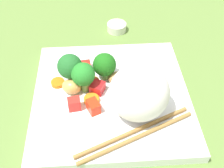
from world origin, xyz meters
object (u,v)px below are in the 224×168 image
at_px(carrot_slice_0, 93,82).
at_px(square_plate, 111,96).
at_px(rice_mound, 139,93).
at_px(broccoli_floret_0, 83,75).
at_px(sauce_cup, 117,27).
at_px(chopstick_pair, 136,134).

bearing_deg(carrot_slice_0, square_plate, -131.88).
relative_size(rice_mound, broccoli_floret_0, 1.62).
distance_m(broccoli_floret_0, sauce_cup, 0.23).
xyz_separation_m(chopstick_pair, sauce_cup, (0.31, -0.01, -0.01)).
distance_m(square_plate, chopstick_pair, 0.10).
height_order(square_plate, chopstick_pair, chopstick_pair).
bearing_deg(sauce_cup, carrot_slice_0, 159.53).
distance_m(square_plate, rice_mound, 0.08).
distance_m(rice_mound, broccoli_floret_0, 0.10).
bearing_deg(square_plate, broccoli_floret_0, 74.61).
xyz_separation_m(rice_mound, carrot_slice_0, (0.08, 0.07, -0.04)).
distance_m(rice_mound, sauce_cup, 0.27).
height_order(square_plate, rice_mound, rice_mound).
bearing_deg(rice_mound, square_plate, 39.59).
bearing_deg(broccoli_floret_0, chopstick_pair, -145.93).
height_order(carrot_slice_0, chopstick_pair, same).
height_order(carrot_slice_0, sauce_cup, carrot_slice_0).
height_order(rice_mound, carrot_slice_0, rice_mound).
bearing_deg(sauce_cup, square_plate, 169.73).
distance_m(square_plate, broccoli_floret_0, 0.07).
bearing_deg(chopstick_pair, broccoli_floret_0, 104.03).
xyz_separation_m(broccoli_floret_0, carrot_slice_0, (0.02, -0.02, -0.03)).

